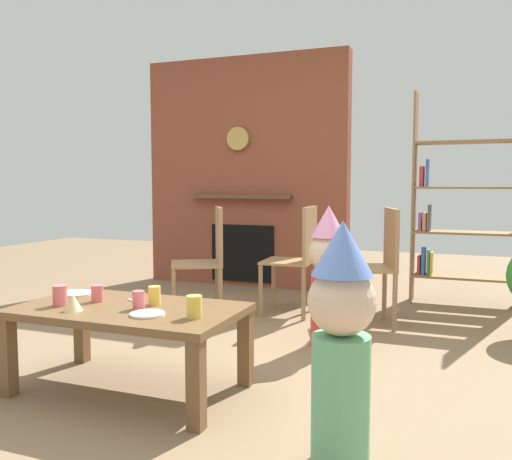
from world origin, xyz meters
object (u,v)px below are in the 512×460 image
at_px(paper_plate_rear, 77,293).
at_px(child_with_cone_hat, 341,337).
at_px(paper_cup_near_right, 97,293).
at_px(dining_chair_right, 379,259).
at_px(paper_cup_near_left, 194,307).
at_px(dining_chair_middle, 299,254).
at_px(child_in_pink, 328,272).
at_px(bookshelf, 458,209).
at_px(coffee_table, 129,319).
at_px(birthday_cake_slice, 73,302).
at_px(paper_cup_center, 139,300).
at_px(paper_cup_far_left, 154,295).
at_px(paper_plate_front, 148,314).
at_px(dining_chair_left, 208,255).
at_px(paper_cup_far_right, 60,296).

relative_size(paper_plate_rear, child_with_cone_hat, 0.21).
relative_size(paper_cup_near_right, dining_chair_right, 0.10).
distance_m(paper_cup_near_left, dining_chair_middle, 2.00).
distance_m(paper_cup_near_right, child_in_pink, 1.49).
bearing_deg(paper_plate_rear, bookshelf, 52.48).
bearing_deg(child_with_cone_hat, paper_plate_rear, -0.86).
height_order(coffee_table, birthday_cake_slice, birthday_cake_slice).
bearing_deg(paper_cup_center, paper_cup_far_left, 78.46).
xyz_separation_m(paper_cup_center, paper_plate_rear, (-0.54, 0.18, -0.04)).
distance_m(coffee_table, paper_plate_front, 0.24).
distance_m(paper_cup_near_left, dining_chair_left, 1.80).
xyz_separation_m(paper_cup_center, dining_chair_left, (-0.38, 1.59, 0.02)).
bearing_deg(paper_plate_rear, dining_chair_left, 83.59).
distance_m(paper_plate_front, paper_plate_rear, 0.72).
height_order(bookshelf, dining_chair_middle, bookshelf).
height_order(paper_cup_center, paper_cup_far_right, paper_cup_far_right).
bearing_deg(paper_plate_rear, child_with_cone_hat, -16.82).
relative_size(child_with_cone_hat, dining_chair_right, 1.06).
bearing_deg(dining_chair_right, bookshelf, -138.54).
xyz_separation_m(child_with_cone_hat, child_in_pink, (-0.41, 1.48, -0.00)).
bearing_deg(paper_cup_far_left, bookshelf, 61.66).
bearing_deg(dining_chair_right, paper_cup_center, 43.20).
bearing_deg(dining_chair_middle, paper_cup_center, 79.70).
xyz_separation_m(bookshelf, dining_chair_middle, (-1.21, -0.89, -0.35)).
distance_m(birthday_cake_slice, dining_chair_middle, 2.17).
relative_size(paper_cup_center, dining_chair_left, 0.10).
bearing_deg(paper_cup_center, paper_cup_far_right, -168.84).
xyz_separation_m(birthday_cake_slice, dining_chair_middle, (0.57, 2.09, 0.02)).
xyz_separation_m(paper_cup_near_right, child_with_cone_hat, (1.43, -0.39, 0.01)).
bearing_deg(birthday_cake_slice, paper_plate_rear, 126.82).
xyz_separation_m(bookshelf, birthday_cake_slice, (-1.78, -2.98, -0.37)).
xyz_separation_m(paper_cup_far_left, paper_cup_far_right, (-0.45, -0.20, 0.00)).
height_order(bookshelf, dining_chair_left, bookshelf).
bearing_deg(paper_plate_front, coffee_table, 147.28).
bearing_deg(paper_cup_center, child_with_cone_hat, -15.87).
bearing_deg(paper_cup_center, paper_cup_near_right, 167.53).
bearing_deg(child_in_pink, paper_plate_front, 9.38).
xyz_separation_m(paper_cup_near_right, paper_plate_front, (0.42, -0.17, -0.04)).
bearing_deg(dining_chair_middle, paper_plate_rear, 62.80).
bearing_deg(coffee_table, paper_plate_rear, 161.00).
xyz_separation_m(paper_cup_far_left, birthday_cake_slice, (-0.31, -0.27, -0.01)).
bearing_deg(birthday_cake_slice, child_with_cone_hat, -6.67).
distance_m(paper_cup_near_right, dining_chair_right, 2.17).
bearing_deg(bookshelf, dining_chair_right, -118.87).
distance_m(paper_cup_center, birthday_cake_slice, 0.33).
relative_size(coffee_table, paper_cup_center, 12.47).
bearing_deg(paper_cup_far_right, paper_plate_rear, 113.01).
bearing_deg(child_with_cone_hat, paper_cup_near_left, -2.52).
distance_m(paper_cup_far_right, paper_plate_rear, 0.30).
height_order(paper_cup_far_right, dining_chair_right, dining_chair_right).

